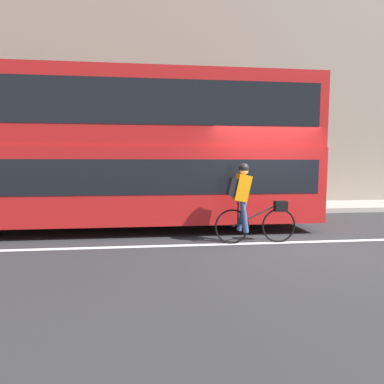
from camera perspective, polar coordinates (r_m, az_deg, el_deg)
ground_plane at (r=6.65m, az=15.78°, el=-9.27°), size 80.00×80.00×0.00m
road_center_line at (r=6.63m, az=15.83°, el=-9.27°), size 50.00×0.14×0.01m
sidewalk_curb at (r=10.91m, az=6.89°, el=-2.99°), size 60.00×2.09×0.16m
building_facade at (r=12.28m, az=5.82°, el=18.27°), size 60.00×0.30×8.81m
bus at (r=7.98m, az=-17.80°, el=8.14°), size 10.89×2.52×3.77m
cyclist_on_bike at (r=6.28m, az=10.57°, el=-1.67°), size 1.73×0.32×1.67m
trash_bin at (r=10.55m, az=-13.23°, el=-0.48°), size 0.49×0.49×0.90m
street_sign_post at (r=11.09m, az=14.24°, el=4.81°), size 0.36×0.09×2.55m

